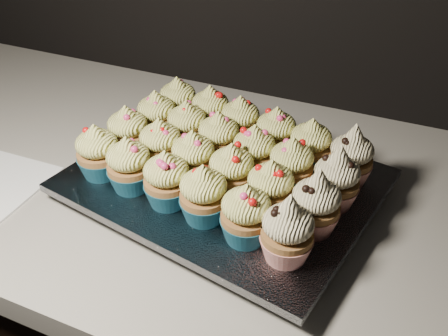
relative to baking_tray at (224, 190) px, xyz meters
name	(u,v)px	position (x,y,z in m)	size (l,w,h in m)	color
worktop	(154,171)	(-0.14, 0.04, -0.03)	(2.44, 0.64, 0.04)	beige
baking_tray	(224,190)	(0.00, 0.00, 0.00)	(0.39, 0.29, 0.02)	black
foil_lining	(224,180)	(0.00, 0.00, 0.02)	(0.42, 0.33, 0.01)	silver
cupcake_0	(98,153)	(-0.17, -0.07, 0.06)	(0.06, 0.06, 0.08)	#195D77
cupcake_1	(129,165)	(-0.11, -0.08, 0.06)	(0.06, 0.06, 0.08)	#195D77
cupcake_2	(167,180)	(-0.05, -0.08, 0.06)	(0.06, 0.06, 0.08)	#195D77
cupcake_3	(204,195)	(0.01, -0.09, 0.06)	(0.06, 0.06, 0.08)	#195D77
cupcake_4	(246,215)	(0.08, -0.11, 0.06)	(0.06, 0.06, 0.08)	#195D77
cupcake_5	(287,232)	(0.13, -0.12, 0.06)	(0.06, 0.06, 0.10)	red
cupcake_6	(128,133)	(-0.16, 0.00, 0.06)	(0.06, 0.06, 0.08)	#195D77
cupcake_7	(161,146)	(-0.09, -0.01, 0.06)	(0.06, 0.06, 0.08)	#195D77
cupcake_8	(193,159)	(-0.04, -0.02, 0.06)	(0.06, 0.06, 0.08)	#195D77
cupcake_9	(231,172)	(0.03, -0.03, 0.06)	(0.06, 0.06, 0.08)	#195D77
cupcake_10	(270,189)	(0.09, -0.05, 0.06)	(0.06, 0.06, 0.08)	#195D77
cupcake_11	(316,204)	(0.15, -0.06, 0.06)	(0.06, 0.06, 0.10)	red
cupcake_12	(157,117)	(-0.14, 0.06, 0.06)	(0.06, 0.06, 0.08)	#195D77
cupcake_13	(187,127)	(-0.08, 0.05, 0.06)	(0.06, 0.06, 0.08)	#195D77
cupcake_14	(219,139)	(-0.03, 0.04, 0.06)	(0.06, 0.06, 0.08)	#195D77
cupcake_15	(254,153)	(0.04, 0.02, 0.06)	(0.06, 0.06, 0.08)	#195D77
cupcake_16	(291,166)	(0.09, 0.01, 0.06)	(0.06, 0.06, 0.08)	#195D77
cupcake_17	(336,180)	(0.16, 0.00, 0.06)	(0.06, 0.06, 0.10)	red
cupcake_18	(178,102)	(-0.14, 0.12, 0.06)	(0.06, 0.06, 0.08)	#195D77
cupcake_19	(210,111)	(-0.07, 0.11, 0.06)	(0.06, 0.06, 0.08)	#195D77
cupcake_20	(240,122)	(-0.01, 0.10, 0.06)	(0.06, 0.06, 0.08)	#195D77
cupcake_21	(276,134)	(0.05, 0.08, 0.06)	(0.06, 0.06, 0.08)	#195D77
cupcake_22	(310,146)	(0.10, 0.07, 0.06)	(0.06, 0.06, 0.08)	#195D77
cupcake_23	(351,157)	(0.17, 0.06, 0.06)	(0.06, 0.06, 0.10)	red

